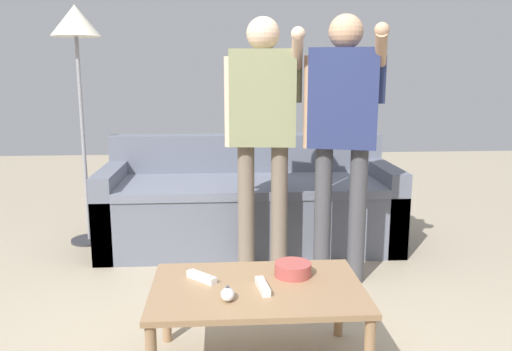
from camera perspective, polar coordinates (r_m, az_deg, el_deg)
The scene contains 9 objects.
couch at distance 3.94m, azimuth -0.74°, elevation -3.28°, with size 2.17×0.88×0.80m.
coffee_table at distance 2.29m, azimuth 0.15°, elevation -13.21°, with size 0.91×0.59×0.39m.
snack_bowl at distance 2.38m, azimuth 4.11°, elevation -10.30°, with size 0.17×0.17×0.06m, color #B24C47.
game_remote_nunchuk at distance 2.14m, azimuth -3.16°, elevation -12.98°, with size 0.06×0.09×0.05m.
floor_lamp at distance 4.05m, azimuth -19.26°, elevation 14.20°, with size 0.36×0.36×1.76m.
player_right at distance 3.13m, azimuth 9.61°, elevation 6.24°, with size 0.46×0.44×1.62m.
player_center at distance 3.19m, azimuth 0.78°, elevation 6.45°, with size 0.47×0.37×1.62m.
game_remote_wand_near at distance 2.23m, azimuth 0.74°, elevation -12.16°, with size 0.06×0.16×0.03m.
game_remote_wand_far at distance 2.34m, azimuth -6.04°, elevation -11.11°, with size 0.14×0.14×0.03m.
Camera 1 is at (-0.14, -2.21, 1.29)m, focal length 36.16 mm.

